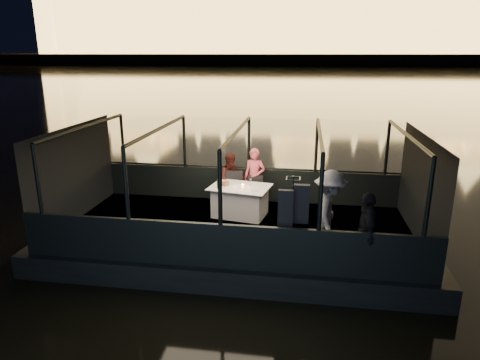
# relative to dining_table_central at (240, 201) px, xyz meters

# --- Properties ---
(river_water) EXTENTS (500.00, 500.00, 0.00)m
(river_water) POSITION_rel_dining_table_central_xyz_m (0.06, 79.22, -0.89)
(river_water) COLOR black
(river_water) RESTS_ON ground
(boat_hull) EXTENTS (8.60, 4.40, 1.00)m
(boat_hull) POSITION_rel_dining_table_central_xyz_m (0.06, -0.78, -0.89)
(boat_hull) COLOR black
(boat_hull) RESTS_ON river_water
(boat_deck) EXTENTS (8.00, 4.00, 0.04)m
(boat_deck) POSITION_rel_dining_table_central_xyz_m (0.06, -0.78, -0.41)
(boat_deck) COLOR black
(boat_deck) RESTS_ON boat_hull
(gunwale_port) EXTENTS (8.00, 0.08, 0.90)m
(gunwale_port) POSITION_rel_dining_table_central_xyz_m (0.06, 1.22, 0.06)
(gunwale_port) COLOR black
(gunwale_port) RESTS_ON boat_deck
(gunwale_starboard) EXTENTS (8.00, 0.08, 0.90)m
(gunwale_starboard) POSITION_rel_dining_table_central_xyz_m (0.06, -2.78, 0.06)
(gunwale_starboard) COLOR black
(gunwale_starboard) RESTS_ON boat_deck
(cabin_glass_port) EXTENTS (8.00, 0.02, 1.40)m
(cabin_glass_port) POSITION_rel_dining_table_central_xyz_m (0.06, 1.22, 1.21)
(cabin_glass_port) COLOR #99B2B2
(cabin_glass_port) RESTS_ON gunwale_port
(cabin_glass_starboard) EXTENTS (8.00, 0.02, 1.40)m
(cabin_glass_starboard) POSITION_rel_dining_table_central_xyz_m (0.06, -2.78, 1.21)
(cabin_glass_starboard) COLOR #99B2B2
(cabin_glass_starboard) RESTS_ON gunwale_starboard
(cabin_roof_glass) EXTENTS (8.00, 4.00, 0.02)m
(cabin_roof_glass) POSITION_rel_dining_table_central_xyz_m (0.06, -0.78, 1.91)
(cabin_roof_glass) COLOR #99B2B2
(cabin_roof_glass) RESTS_ON boat_deck
(end_wall_fore) EXTENTS (0.02, 4.00, 2.30)m
(end_wall_fore) POSITION_rel_dining_table_central_xyz_m (-3.94, -0.78, 0.76)
(end_wall_fore) COLOR black
(end_wall_fore) RESTS_ON boat_deck
(end_wall_aft) EXTENTS (0.02, 4.00, 2.30)m
(end_wall_aft) POSITION_rel_dining_table_central_xyz_m (4.06, -0.78, 0.76)
(end_wall_aft) COLOR black
(end_wall_aft) RESTS_ON boat_deck
(canopy_ribs) EXTENTS (8.00, 4.00, 2.30)m
(canopy_ribs) POSITION_rel_dining_table_central_xyz_m (0.06, -0.78, 0.76)
(canopy_ribs) COLOR black
(canopy_ribs) RESTS_ON boat_deck
(embankment) EXTENTS (400.00, 140.00, 6.00)m
(embankment) POSITION_rel_dining_table_central_xyz_m (0.06, 209.22, 0.11)
(embankment) COLOR #423D33
(embankment) RESTS_ON ground
(dining_table_central) EXTENTS (1.61, 1.29, 0.77)m
(dining_table_central) POSITION_rel_dining_table_central_xyz_m (0.00, 0.00, 0.00)
(dining_table_central) COLOR silver
(dining_table_central) RESTS_ON boat_deck
(chair_port_left) EXTENTS (0.50, 0.50, 0.97)m
(chair_port_left) POSITION_rel_dining_table_central_xyz_m (-0.26, 0.45, 0.06)
(chair_port_left) COLOR black
(chair_port_left) RESTS_ON boat_deck
(chair_port_right) EXTENTS (0.42, 0.42, 0.88)m
(chair_port_right) POSITION_rel_dining_table_central_xyz_m (0.31, 0.45, 0.06)
(chair_port_right) COLOR black
(chair_port_right) RESTS_ON boat_deck
(coat_stand) EXTENTS (0.61, 0.55, 1.80)m
(coat_stand) POSITION_rel_dining_table_central_xyz_m (1.36, -2.47, 0.51)
(coat_stand) COLOR black
(coat_stand) RESTS_ON boat_deck
(person_woman_coral) EXTENTS (0.62, 0.46, 1.57)m
(person_woman_coral) POSITION_rel_dining_table_central_xyz_m (0.27, 0.77, 0.36)
(person_woman_coral) COLOR #E85464
(person_woman_coral) RESTS_ON boat_deck
(person_man_maroon) EXTENTS (0.80, 0.70, 1.43)m
(person_man_maroon) POSITION_rel_dining_table_central_xyz_m (-0.34, 0.73, 0.36)
(person_man_maroon) COLOR #3C1410
(person_man_maroon) RESTS_ON boat_deck
(passenger_stripe) EXTENTS (0.73, 1.19, 1.77)m
(passenger_stripe) POSITION_rel_dining_table_central_xyz_m (2.09, -1.88, 0.47)
(passenger_stripe) COLOR silver
(passenger_stripe) RESTS_ON boat_deck
(passenger_dark) EXTENTS (0.41, 0.92, 1.55)m
(passenger_dark) POSITION_rel_dining_table_central_xyz_m (2.74, -2.42, 0.47)
(passenger_dark) COLOR black
(passenger_dark) RESTS_ON boat_deck
(wine_bottle) EXTENTS (0.07, 0.07, 0.30)m
(wine_bottle) POSITION_rel_dining_table_central_xyz_m (-0.50, -0.26, 0.53)
(wine_bottle) COLOR #153A1A
(wine_bottle) RESTS_ON dining_table_central
(bread_basket) EXTENTS (0.22, 0.22, 0.08)m
(bread_basket) POSITION_rel_dining_table_central_xyz_m (-0.38, 0.06, 0.42)
(bread_basket) COLOR brown
(bread_basket) RESTS_ON dining_table_central
(amber_candle) EXTENTS (0.07, 0.07, 0.09)m
(amber_candle) POSITION_rel_dining_table_central_xyz_m (0.08, -0.08, 0.42)
(amber_candle) COLOR #FF9E3F
(amber_candle) RESTS_ON dining_table_central
(plate_near) EXTENTS (0.26, 0.26, 0.01)m
(plate_near) POSITION_rel_dining_table_central_xyz_m (0.41, -0.22, 0.39)
(plate_near) COLOR silver
(plate_near) RESTS_ON dining_table_central
(plate_far) EXTENTS (0.33, 0.33, 0.02)m
(plate_far) POSITION_rel_dining_table_central_xyz_m (-0.27, 0.14, 0.39)
(plate_far) COLOR white
(plate_far) RESTS_ON dining_table_central
(wine_glass_white) EXTENTS (0.07, 0.07, 0.19)m
(wine_glass_white) POSITION_rel_dining_table_central_xyz_m (-0.47, -0.23, 0.48)
(wine_glass_white) COLOR silver
(wine_glass_white) RESTS_ON dining_table_central
(wine_glass_red) EXTENTS (0.07, 0.07, 0.17)m
(wine_glass_red) POSITION_rel_dining_table_central_xyz_m (0.25, 0.12, 0.48)
(wine_glass_red) COLOR silver
(wine_glass_red) RESTS_ON dining_table_central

